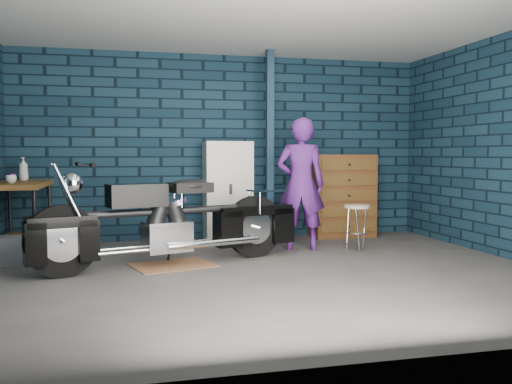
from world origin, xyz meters
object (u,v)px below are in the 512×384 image
(motorcycle, at_px, (172,214))
(person, at_px, (301,184))
(workbench, at_px, (21,219))
(locker, at_px, (228,191))
(shop_stool, at_px, (357,228))
(storage_bin, at_px, (16,250))
(tool_chest, at_px, (342,196))

(motorcycle, height_order, person, person)
(motorcycle, relative_size, person, 1.54)
(workbench, xyz_separation_m, locker, (2.68, 0.57, 0.26))
(person, relative_size, shop_stool, 2.89)
(storage_bin, bearing_deg, person, 2.37)
(person, relative_size, storage_bin, 3.45)
(storage_bin, bearing_deg, motorcycle, -16.73)
(motorcycle, relative_size, storage_bin, 5.30)
(tool_chest, relative_size, shop_stool, 2.09)
(storage_bin, bearing_deg, locker, 21.90)
(workbench, relative_size, locker, 0.98)
(workbench, distance_m, shop_stool, 4.20)
(storage_bin, relative_size, tool_chest, 0.40)
(workbench, bearing_deg, shop_stool, -8.60)
(storage_bin, distance_m, shop_stool, 4.14)
(workbench, bearing_deg, tool_chest, 7.29)
(motorcycle, height_order, locker, locker)
(motorcycle, bearing_deg, shop_stool, -7.03)
(workbench, xyz_separation_m, motorcycle, (1.76, -1.02, 0.13))
(motorcycle, distance_m, tool_chest, 3.12)
(motorcycle, xyz_separation_m, shop_stool, (2.39, 0.39, -0.29))
(workbench, height_order, person, person)
(person, relative_size, locker, 1.20)
(motorcycle, xyz_separation_m, locker, (0.92, 1.59, 0.13))
(motorcycle, relative_size, shop_stool, 4.44)
(motorcycle, distance_m, storage_bin, 1.86)
(shop_stool, bearing_deg, person, 158.08)
(locker, bearing_deg, storage_bin, -158.10)
(motorcycle, height_order, shop_stool, motorcycle)
(workbench, distance_m, motorcycle, 2.04)
(locker, height_order, tool_chest, locker)
(motorcycle, xyz_separation_m, tool_chest, (2.68, 1.59, 0.04))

